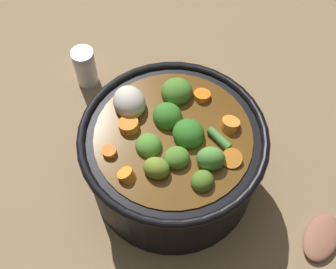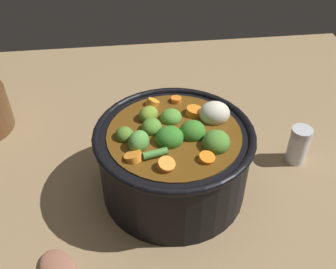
% 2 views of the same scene
% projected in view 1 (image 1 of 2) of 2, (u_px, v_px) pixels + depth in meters
% --- Properties ---
extents(ground_plane, '(1.10, 1.10, 0.00)m').
position_uv_depth(ground_plane, '(172.00, 178.00, 0.69)').
color(ground_plane, '#8C704C').
extents(cooking_pot, '(0.25, 0.25, 0.15)m').
position_uv_depth(cooking_pot, '(173.00, 156.00, 0.64)').
color(cooking_pot, black).
rests_on(cooking_pot, ground_plane).
extents(salt_shaker, '(0.04, 0.04, 0.07)m').
position_uv_depth(salt_shaker, '(85.00, 67.00, 0.76)').
color(salt_shaker, silver).
rests_on(salt_shaker, ground_plane).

